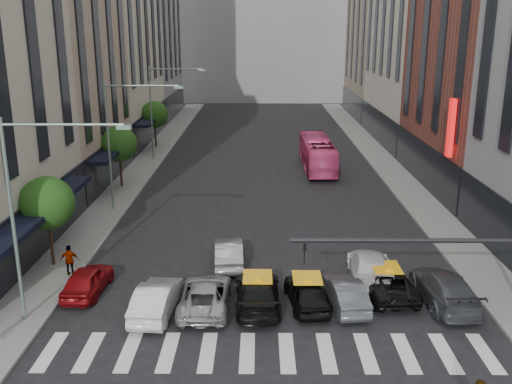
{
  "coord_description": "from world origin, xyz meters",
  "views": [
    {
      "loc": [
        -0.51,
        -18.8,
        12.63
      ],
      "look_at": [
        -0.71,
        11.0,
        4.0
      ],
      "focal_mm": 40.0,
      "sensor_mm": 36.0,
      "label": 1
    }
  ],
  "objects_px": {
    "streetlamp_near": "(32,194)",
    "car_white_front": "(157,299)",
    "taxi_center": "(307,292)",
    "bus": "(317,154)",
    "streetlamp_far": "(161,100)",
    "taxi_left": "(258,292)",
    "pedestrian_far": "(70,260)",
    "car_red": "(88,280)",
    "streetlamp_mid": "(121,129)"
  },
  "relations": [
    {
      "from": "streetlamp_near",
      "to": "car_white_front",
      "type": "height_order",
      "value": "streetlamp_near"
    },
    {
      "from": "streetlamp_far",
      "to": "taxi_left",
      "type": "relative_size",
      "value": 1.76
    },
    {
      "from": "streetlamp_near",
      "to": "taxi_center",
      "type": "xyz_separation_m",
      "value": [
        11.75,
        1.53,
        -5.2
      ]
    },
    {
      "from": "car_red",
      "to": "bus",
      "type": "height_order",
      "value": "bus"
    },
    {
      "from": "streetlamp_near",
      "to": "bus",
      "type": "relative_size",
      "value": 0.85
    },
    {
      "from": "car_red",
      "to": "taxi_center",
      "type": "height_order",
      "value": "taxi_center"
    },
    {
      "from": "taxi_left",
      "to": "streetlamp_near",
      "type": "bearing_deg",
      "value": 7.41
    },
    {
      "from": "car_red",
      "to": "pedestrian_far",
      "type": "xyz_separation_m",
      "value": [
        -1.44,
        1.81,
        0.28
      ]
    },
    {
      "from": "streetlamp_mid",
      "to": "streetlamp_far",
      "type": "relative_size",
      "value": 1.0
    },
    {
      "from": "streetlamp_mid",
      "to": "car_red",
      "type": "relative_size",
      "value": 2.21
    },
    {
      "from": "streetlamp_near",
      "to": "streetlamp_mid",
      "type": "distance_m",
      "value": 16.0
    },
    {
      "from": "taxi_left",
      "to": "streetlamp_mid",
      "type": "bearing_deg",
      "value": -58.48
    },
    {
      "from": "taxi_center",
      "to": "bus",
      "type": "height_order",
      "value": "bus"
    },
    {
      "from": "car_red",
      "to": "pedestrian_far",
      "type": "bearing_deg",
      "value": -47.91
    },
    {
      "from": "car_white_front",
      "to": "taxi_center",
      "type": "bearing_deg",
      "value": -169.04
    },
    {
      "from": "taxi_left",
      "to": "pedestrian_far",
      "type": "distance_m",
      "value": 10.29
    },
    {
      "from": "streetlamp_mid",
      "to": "car_red",
      "type": "xyz_separation_m",
      "value": [
        1.08,
        -13.19,
        -5.21
      ]
    },
    {
      "from": "bus",
      "to": "pedestrian_far",
      "type": "distance_m",
      "value": 28.25
    },
    {
      "from": "pedestrian_far",
      "to": "car_red",
      "type": "bearing_deg",
      "value": 123.37
    },
    {
      "from": "car_white_front",
      "to": "car_red",
      "type": "bearing_deg",
      "value": -24.36
    },
    {
      "from": "streetlamp_near",
      "to": "car_white_front",
      "type": "xyz_separation_m",
      "value": [
        4.84,
        0.74,
        -5.16
      ]
    },
    {
      "from": "streetlamp_near",
      "to": "car_white_front",
      "type": "bearing_deg",
      "value": 8.71
    },
    {
      "from": "streetlamp_far",
      "to": "car_white_front",
      "type": "distance_m",
      "value": 32.05
    },
    {
      "from": "car_white_front",
      "to": "taxi_left",
      "type": "distance_m",
      "value": 4.66
    },
    {
      "from": "streetlamp_far",
      "to": "pedestrian_far",
      "type": "relative_size",
      "value": 5.49
    },
    {
      "from": "streetlamp_far",
      "to": "taxi_left",
      "type": "xyz_separation_m",
      "value": [
        9.44,
        -30.51,
        -5.16
      ]
    },
    {
      "from": "car_white_front",
      "to": "bus",
      "type": "bearing_deg",
      "value": -105.38
    },
    {
      "from": "car_white_front",
      "to": "taxi_center",
      "type": "xyz_separation_m",
      "value": [
        6.91,
        0.79,
        -0.04
      ]
    },
    {
      "from": "streetlamp_mid",
      "to": "taxi_center",
      "type": "bearing_deg",
      "value": -50.91
    },
    {
      "from": "streetlamp_far",
      "to": "taxi_center",
      "type": "height_order",
      "value": "streetlamp_far"
    },
    {
      "from": "car_white_front",
      "to": "streetlamp_near",
      "type": "bearing_deg",
      "value": 13.14
    },
    {
      "from": "streetlamp_mid",
      "to": "pedestrian_far",
      "type": "height_order",
      "value": "streetlamp_mid"
    },
    {
      "from": "streetlamp_mid",
      "to": "car_red",
      "type": "bearing_deg",
      "value": -85.32
    },
    {
      "from": "car_white_front",
      "to": "pedestrian_far",
      "type": "distance_m",
      "value": 6.49
    },
    {
      "from": "streetlamp_far",
      "to": "car_white_front",
      "type": "bearing_deg",
      "value": -81.19
    },
    {
      "from": "streetlamp_near",
      "to": "streetlamp_far",
      "type": "bearing_deg",
      "value": 90.0
    },
    {
      "from": "taxi_center",
      "to": "bus",
      "type": "distance_m",
      "value": 27.09
    },
    {
      "from": "streetlamp_far",
      "to": "car_red",
      "type": "relative_size",
      "value": 2.21
    },
    {
      "from": "streetlamp_near",
      "to": "bus",
      "type": "bearing_deg",
      "value": 62.48
    },
    {
      "from": "taxi_left",
      "to": "taxi_center",
      "type": "bearing_deg",
      "value": 179.68
    },
    {
      "from": "car_red",
      "to": "taxi_center",
      "type": "xyz_separation_m",
      "value": [
        10.67,
        -1.28,
        0.01
      ]
    },
    {
      "from": "taxi_center",
      "to": "car_red",
      "type": "bearing_deg",
      "value": -14.22
    },
    {
      "from": "car_red",
      "to": "car_white_front",
      "type": "distance_m",
      "value": 4.3
    },
    {
      "from": "streetlamp_near",
      "to": "car_red",
      "type": "distance_m",
      "value": 6.02
    },
    {
      "from": "streetlamp_far",
      "to": "streetlamp_mid",
      "type": "bearing_deg",
      "value": -90.0
    },
    {
      "from": "streetlamp_near",
      "to": "streetlamp_far",
      "type": "relative_size",
      "value": 1.0
    },
    {
      "from": "car_white_front",
      "to": "bus",
      "type": "relative_size",
      "value": 0.43
    },
    {
      "from": "streetlamp_near",
      "to": "taxi_left",
      "type": "distance_m",
      "value": 10.86
    },
    {
      "from": "taxi_left",
      "to": "taxi_center",
      "type": "relative_size",
      "value": 1.23
    },
    {
      "from": "taxi_left",
      "to": "taxi_center",
      "type": "distance_m",
      "value": 2.31
    }
  ]
}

